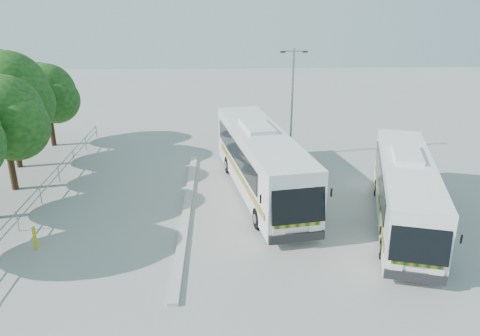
{
  "coord_description": "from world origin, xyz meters",
  "views": [
    {
      "loc": [
        -0.52,
        -19.88,
        10.45
      ],
      "look_at": [
        0.47,
        2.82,
        1.93
      ],
      "focal_mm": 35.0,
      "sensor_mm": 36.0,
      "label": 1
    }
  ],
  "objects_px": {
    "tree_far_c": "(4,116)",
    "coach_adjacent": "(405,190)",
    "bollard": "(35,238)",
    "coach_main": "(261,161)",
    "lamppost": "(292,98)",
    "tree_far_e": "(48,93)",
    "tree_far_d": "(8,92)"
  },
  "relations": [
    {
      "from": "tree_far_c",
      "to": "coach_main",
      "type": "xyz_separation_m",
      "value": [
        13.8,
        -1.19,
        -2.35
      ]
    },
    {
      "from": "coach_adjacent",
      "to": "lamppost",
      "type": "bearing_deg",
      "value": 126.7
    },
    {
      "from": "bollard",
      "to": "coach_main",
      "type": "bearing_deg",
      "value": 28.46
    },
    {
      "from": "tree_far_c",
      "to": "coach_adjacent",
      "type": "bearing_deg",
      "value": -14.0
    },
    {
      "from": "coach_adjacent",
      "to": "bollard",
      "type": "xyz_separation_m",
      "value": [
        -16.78,
        -1.71,
        -1.19
      ]
    },
    {
      "from": "tree_far_d",
      "to": "tree_far_c",
      "type": "bearing_deg",
      "value": -72.17
    },
    {
      "from": "tree_far_d",
      "to": "tree_far_e",
      "type": "height_order",
      "value": "tree_far_d"
    },
    {
      "from": "tree_far_d",
      "to": "coach_adjacent",
      "type": "bearing_deg",
      "value": -22.18
    },
    {
      "from": "coach_adjacent",
      "to": "coach_main",
      "type": "bearing_deg",
      "value": 165.09
    },
    {
      "from": "tree_far_e",
      "to": "bollard",
      "type": "bearing_deg",
      "value": -74.94
    },
    {
      "from": "tree_far_e",
      "to": "coach_main",
      "type": "xyz_separation_m",
      "value": [
        14.3,
        -9.39,
        -1.97
      ]
    },
    {
      "from": "tree_far_e",
      "to": "bollard",
      "type": "height_order",
      "value": "tree_far_e"
    },
    {
      "from": "coach_main",
      "to": "bollard",
      "type": "xyz_separation_m",
      "value": [
        -10.28,
        -5.57,
        -1.39
      ]
    },
    {
      "from": "tree_far_e",
      "to": "coach_adjacent",
      "type": "bearing_deg",
      "value": -32.51
    },
    {
      "from": "tree_far_c",
      "to": "coach_main",
      "type": "bearing_deg",
      "value": -4.94
    },
    {
      "from": "tree_far_c",
      "to": "coach_adjacent",
      "type": "distance_m",
      "value": 21.07
    },
    {
      "from": "tree_far_d",
      "to": "bollard",
      "type": "relative_size",
      "value": 7.03
    },
    {
      "from": "coach_main",
      "to": "coach_adjacent",
      "type": "height_order",
      "value": "coach_main"
    },
    {
      "from": "tree_far_d",
      "to": "bollard",
      "type": "distance_m",
      "value": 12.25
    },
    {
      "from": "bollard",
      "to": "lamppost",
      "type": "bearing_deg",
      "value": 43.07
    },
    {
      "from": "tree_far_e",
      "to": "coach_adjacent",
      "type": "distance_m",
      "value": 24.76
    },
    {
      "from": "lamppost",
      "to": "bollard",
      "type": "bearing_deg",
      "value": -136.4
    },
    {
      "from": "lamppost",
      "to": "tree_far_c",
      "type": "bearing_deg",
      "value": -161.7
    },
    {
      "from": "coach_adjacent",
      "to": "tree_far_d",
      "type": "bearing_deg",
      "value": 173.66
    },
    {
      "from": "tree_far_c",
      "to": "tree_far_e",
      "type": "xyz_separation_m",
      "value": [
        -0.51,
        8.2,
        -0.37
      ]
    },
    {
      "from": "coach_main",
      "to": "coach_adjacent",
      "type": "distance_m",
      "value": 7.56
    },
    {
      "from": "coach_main",
      "to": "lamppost",
      "type": "relative_size",
      "value": 1.79
    },
    {
      "from": "tree_far_c",
      "to": "tree_far_e",
      "type": "distance_m",
      "value": 8.22
    },
    {
      "from": "coach_main",
      "to": "tree_far_c",
      "type": "bearing_deg",
      "value": 165.42
    },
    {
      "from": "tree_far_c",
      "to": "bollard",
      "type": "relative_size",
      "value": 6.22
    },
    {
      "from": "coach_main",
      "to": "coach_adjacent",
      "type": "relative_size",
      "value": 1.12
    },
    {
      "from": "coach_adjacent",
      "to": "tree_far_c",
      "type": "bearing_deg",
      "value": -178.16
    }
  ]
}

